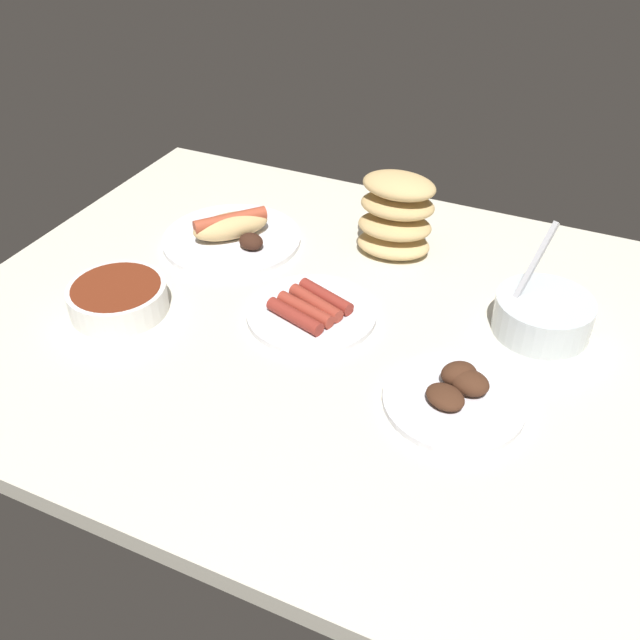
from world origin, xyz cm
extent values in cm
cube|color=silver|center=(0.00, 0.00, -1.50)|extent=(120.00, 90.00, 3.00)
cylinder|color=white|center=(27.65, -14.23, 0.50)|extent=(24.82, 24.82, 1.00)
ellipsoid|color=tan|center=(27.65, -14.23, 3.20)|extent=(13.53, 14.42, 4.40)
cylinder|color=#AD472D|center=(27.65, -14.23, 4.41)|extent=(10.34, 11.57, 2.40)
ellipsoid|color=#381E14|center=(22.45, -12.19, 2.40)|extent=(4.64, 3.90, 2.80)
cylinder|color=white|center=(32.98, 11.21, 2.19)|extent=(15.22, 15.22, 4.39)
cylinder|color=maroon|center=(32.98, 11.21, 3.99)|extent=(13.70, 13.70, 1.00)
cylinder|color=white|center=(-20.47, 9.87, 0.50)|extent=(19.01, 19.01, 1.00)
ellipsoid|color=#472819|center=(-20.02, 6.70, 2.55)|extent=(6.40, 6.30, 3.10)
ellipsoid|color=#472819|center=(-19.57, 11.36, 2.11)|extent=(6.88, 6.35, 2.23)
ellipsoid|color=#472819|center=(-21.77, 7.71, 2.46)|extent=(5.93, 5.00, 2.93)
cylinder|color=silver|center=(-27.80, -11.04, 2.81)|extent=(14.49, 14.49, 5.62)
cylinder|color=beige|center=(-27.80, -11.04, 3.93)|extent=(12.75, 12.75, 2.53)
cube|color=#B7B7BC|center=(-24.54, -12.85, 8.73)|extent=(4.55, 10.75, 12.56)
ellipsoid|color=#DBB77A|center=(-0.11, -22.65, 1.80)|extent=(13.85, 10.64, 3.60)
ellipsoid|color=tan|center=(-0.38, -22.73, 5.40)|extent=(13.88, 10.69, 3.60)
ellipsoid|color=tan|center=(0.06, -23.48, 9.00)|extent=(13.44, 10.00, 3.60)
ellipsoid|color=tan|center=(-0.24, -23.59, 12.60)|extent=(13.11, 9.50, 3.60)
cylinder|color=white|center=(5.07, 0.41, 0.50)|extent=(20.27, 20.27, 1.00)
cylinder|color=maroon|center=(4.01, -2.91, 2.06)|extent=(10.18, 5.47, 2.11)
cylinder|color=#9E3828|center=(4.72, -0.70, 2.06)|extent=(10.15, 5.65, 2.11)
cylinder|color=#9E3828|center=(5.42, 1.52, 2.06)|extent=(10.25, 4.95, 2.11)
cylinder|color=maroon|center=(6.13, 3.73, 2.06)|extent=(10.24, 5.08, 2.11)
camera|label=1|loc=(-33.19, 80.07, 66.16)|focal=40.05mm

